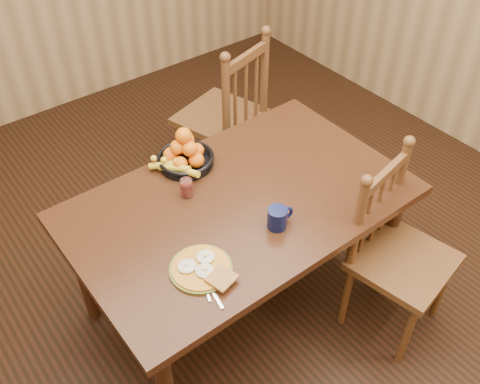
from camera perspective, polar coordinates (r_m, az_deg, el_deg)
room at (r=2.16m, az=0.00°, el=10.91°), size 4.52×5.02×2.72m
dining_table at (r=2.58m, az=0.00°, el=-2.23°), size 1.60×1.00×0.75m
chair_far at (r=3.49m, az=-1.61°, el=8.12°), size 0.60×0.58×1.07m
chair_near at (r=2.75m, az=16.39°, el=-6.42°), size 0.52×0.51×1.00m
breakfast_plate at (r=2.22m, az=-4.08°, el=-8.13°), size 0.26×0.30×0.04m
fork at (r=2.16m, az=-3.06°, el=-10.42°), size 0.05×0.18×0.00m
spoon at (r=2.19m, az=-4.58°, el=-9.65°), size 0.06×0.16×0.01m
coffee_mug at (r=2.37m, az=4.08°, el=-2.74°), size 0.13×0.09×0.10m
juice_glass at (r=2.53m, az=-5.71°, el=0.39°), size 0.06×0.06×0.09m
fruit_bowl at (r=2.70m, az=-5.96°, el=3.95°), size 0.32×0.32×0.22m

